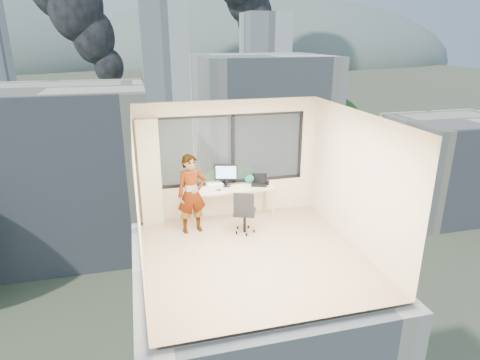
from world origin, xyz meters
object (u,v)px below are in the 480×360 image
object	(u,v)px
desk	(233,204)
person	(192,194)
handbag	(250,179)
chair	(245,211)
laptop	(259,181)
game_console	(214,184)
monitor	(226,175)

from	to	relation	value
desk	person	world-z (taller)	person
handbag	chair	bearing A→B (deg)	-127.16
chair	laptop	xyz separation A→B (m)	(0.51, 0.68, 0.38)
game_console	handbag	world-z (taller)	handbag
laptop	handbag	size ratio (longest dim) A/B	1.39
monitor	handbag	xyz separation A→B (m)	(0.56, 0.05, -0.15)
chair	game_console	xyz separation A→B (m)	(-0.46, 0.87, 0.31)
game_console	handbag	size ratio (longest dim) A/B	1.24
chair	laptop	size ratio (longest dim) A/B	2.66
game_console	laptop	bearing A→B (deg)	-21.39
person	game_console	distance (m)	0.79
monitor	laptop	bearing A→B (deg)	4.26
laptop	game_console	bearing A→B (deg)	-172.80
person	game_console	world-z (taller)	person
monitor	handbag	size ratio (longest dim) A/B	1.91
monitor	game_console	xyz separation A→B (m)	(-0.26, 0.05, -0.21)
person	laptop	distance (m)	1.59
game_console	laptop	world-z (taller)	laptop
monitor	handbag	distance (m)	0.58
desk	chair	distance (m)	0.69
person	monitor	xyz separation A→B (m)	(0.83, 0.50, 0.17)
game_console	chair	bearing A→B (deg)	-72.40
desk	laptop	size ratio (longest dim) A/B	5.00
monitor	game_console	size ratio (longest dim) A/B	1.54
desk	chair	size ratio (longest dim) A/B	1.88
chair	handbag	distance (m)	1.02
handbag	person	bearing A→B (deg)	-173.32
person	handbag	size ratio (longest dim) A/B	6.36
desk	chair	world-z (taller)	chair
person	handbag	xyz separation A→B (m)	(1.40, 0.55, 0.02)
desk	monitor	bearing A→B (deg)	125.58
desk	handbag	distance (m)	0.69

